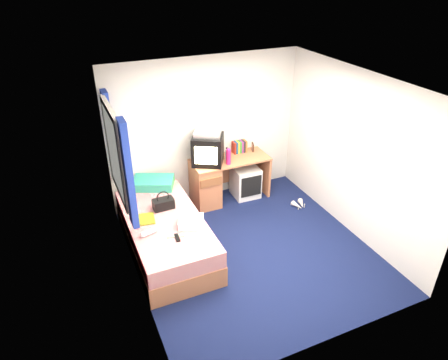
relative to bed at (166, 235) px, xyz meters
name	(u,v)px	position (x,y,z in m)	size (l,w,h in m)	color
ground	(251,250)	(1.10, -0.49, -0.27)	(3.40, 3.40, 0.00)	#0C1438
room_shell	(255,159)	(1.10, -0.49, 1.18)	(3.40, 3.40, 3.40)	white
bed	(166,235)	(0.00, 0.00, 0.00)	(1.01, 2.00, 0.54)	#C27951
pillow	(153,183)	(0.09, 0.92, 0.34)	(0.61, 0.39, 0.13)	#1B77B0
desk	(215,180)	(1.13, 0.95, 0.14)	(1.30, 0.55, 0.75)	#C27951
storage_cube	(245,182)	(1.69, 0.91, 0.00)	(0.43, 0.43, 0.54)	white
crt_tv	(208,150)	(1.02, 0.95, 0.72)	(0.63, 0.61, 0.47)	black
vcr	(208,134)	(1.03, 0.95, 0.99)	(0.41, 0.29, 0.08)	silver
book_row	(239,147)	(1.66, 1.11, 0.58)	(0.24, 0.13, 0.20)	maroon
picture_frame	(253,147)	(1.89, 1.07, 0.55)	(0.02, 0.12, 0.14)	#321B10
pink_water_bottle	(228,157)	(1.31, 0.78, 0.60)	(0.08, 0.08, 0.24)	#F2226A
aerosol_can	(227,154)	(1.35, 0.94, 0.58)	(0.05, 0.05, 0.20)	white
handbag	(163,203)	(0.06, 0.26, 0.35)	(0.30, 0.17, 0.28)	black
towel	(191,222)	(0.28, -0.29, 0.33)	(0.33, 0.27, 0.11)	white
magazine	(147,219)	(-0.23, 0.09, 0.28)	(0.21, 0.28, 0.01)	#F4FF1C
water_bottle	(148,232)	(-0.29, -0.26, 0.31)	(0.07, 0.07, 0.20)	silver
colour_swatch_fan	(176,236)	(0.02, -0.43, 0.28)	(0.22, 0.06, 0.01)	yellow
remote_control	(177,238)	(0.03, -0.48, 0.28)	(0.05, 0.16, 0.02)	black
window_assembly	(117,155)	(-0.45, 0.41, 1.15)	(0.11, 1.42, 1.40)	silver
white_heels	(299,205)	(2.35, 0.20, -0.23)	(0.25, 0.25, 0.09)	silver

